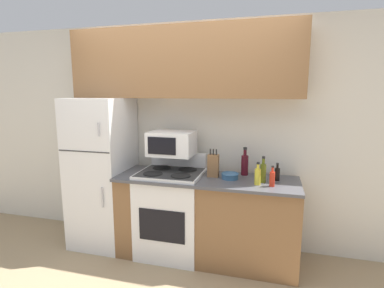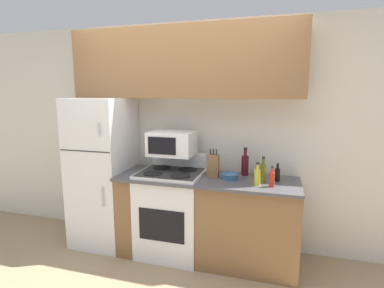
{
  "view_description": "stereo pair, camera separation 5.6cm",
  "coord_description": "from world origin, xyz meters",
  "px_view_note": "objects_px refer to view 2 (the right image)",
  "views": [
    {
      "loc": [
        0.96,
        -2.66,
        1.77
      ],
      "look_at": [
        0.16,
        0.26,
        1.25
      ],
      "focal_mm": 28.0,
      "sensor_mm": 36.0,
      "label": 1
    },
    {
      "loc": [
        1.01,
        -2.65,
        1.77
      ],
      "look_at": [
        0.16,
        0.26,
        1.25
      ],
      "focal_mm": 28.0,
      "sensor_mm": 36.0,
      "label": 2
    }
  ],
  "objects_px": {
    "microwave": "(172,143)",
    "bottle_soy_sauce": "(277,174)",
    "refrigerator": "(103,172)",
    "bottle_olive_oil": "(263,172)",
    "bottle_cooking_spray": "(257,176)",
    "bottle_hot_sauce": "(272,179)",
    "bowl": "(230,176)",
    "knife_block": "(213,166)",
    "bottle_wine_red": "(245,164)",
    "stove": "(171,211)"
  },
  "relations": [
    {
      "from": "refrigerator",
      "to": "bottle_olive_oil",
      "type": "bearing_deg",
      "value": -2.0
    },
    {
      "from": "bottle_cooking_spray",
      "to": "stove",
      "type": "bearing_deg",
      "value": 173.05
    },
    {
      "from": "bowl",
      "to": "bottle_hot_sauce",
      "type": "distance_m",
      "value": 0.45
    },
    {
      "from": "knife_block",
      "to": "bowl",
      "type": "distance_m",
      "value": 0.2
    },
    {
      "from": "microwave",
      "to": "bottle_soy_sauce",
      "type": "xyz_separation_m",
      "value": [
        1.12,
        -0.02,
        -0.26
      ]
    },
    {
      "from": "stove",
      "to": "bottle_wine_red",
      "type": "height_order",
      "value": "bottle_wine_red"
    },
    {
      "from": "refrigerator",
      "to": "bottle_hot_sauce",
      "type": "xyz_separation_m",
      "value": [
        1.91,
        -0.18,
        0.12
      ]
    },
    {
      "from": "bottle_hot_sauce",
      "to": "bottle_olive_oil",
      "type": "height_order",
      "value": "bottle_olive_oil"
    },
    {
      "from": "bowl",
      "to": "bottle_wine_red",
      "type": "relative_size",
      "value": 0.6
    },
    {
      "from": "microwave",
      "to": "bowl",
      "type": "bearing_deg",
      "value": -7.1
    },
    {
      "from": "refrigerator",
      "to": "bottle_hot_sauce",
      "type": "height_order",
      "value": "refrigerator"
    },
    {
      "from": "bottle_cooking_spray",
      "to": "microwave",
      "type": "bearing_deg",
      "value": 167.33
    },
    {
      "from": "microwave",
      "to": "bottle_cooking_spray",
      "type": "distance_m",
      "value": 0.99
    },
    {
      "from": "microwave",
      "to": "bottle_wine_red",
      "type": "xyz_separation_m",
      "value": [
        0.78,
        0.11,
        -0.21
      ]
    },
    {
      "from": "bottle_soy_sauce",
      "to": "bottle_olive_oil",
      "type": "distance_m",
      "value": 0.17
    },
    {
      "from": "stove",
      "to": "bottle_hot_sauce",
      "type": "distance_m",
      "value": 1.17
    },
    {
      "from": "stove",
      "to": "bottle_soy_sauce",
      "type": "xyz_separation_m",
      "value": [
        1.1,
        0.08,
        0.49
      ]
    },
    {
      "from": "stove",
      "to": "bottle_olive_oil",
      "type": "bearing_deg",
      "value": -1.02
    },
    {
      "from": "bowl",
      "to": "bottle_hot_sauce",
      "type": "xyz_separation_m",
      "value": [
        0.42,
        -0.15,
        0.05
      ]
    },
    {
      "from": "knife_block",
      "to": "bottle_hot_sauce",
      "type": "bearing_deg",
      "value": -16.69
    },
    {
      "from": "stove",
      "to": "bottle_wine_red",
      "type": "xyz_separation_m",
      "value": [
        0.76,
        0.21,
        0.54
      ]
    },
    {
      "from": "microwave",
      "to": "bottle_cooking_spray",
      "type": "bearing_deg",
      "value": -12.67
    },
    {
      "from": "knife_block",
      "to": "bottle_soy_sauce",
      "type": "bearing_deg",
      "value": 2.54
    },
    {
      "from": "microwave",
      "to": "bowl",
      "type": "distance_m",
      "value": 0.72
    },
    {
      "from": "bottle_olive_oil",
      "to": "bottle_soy_sauce",
      "type": "bearing_deg",
      "value": 34.94
    },
    {
      "from": "refrigerator",
      "to": "bottle_hot_sauce",
      "type": "bearing_deg",
      "value": -5.27
    },
    {
      "from": "stove",
      "to": "bottle_cooking_spray",
      "type": "relative_size",
      "value": 4.97
    },
    {
      "from": "refrigerator",
      "to": "knife_block",
      "type": "xyz_separation_m",
      "value": [
        1.32,
        0.0,
        0.16
      ]
    },
    {
      "from": "refrigerator",
      "to": "bottle_wine_red",
      "type": "relative_size",
      "value": 5.71
    },
    {
      "from": "bottle_wine_red",
      "to": "bottle_soy_sauce",
      "type": "bearing_deg",
      "value": -20.83
    },
    {
      "from": "knife_block",
      "to": "bottle_wine_red",
      "type": "xyz_separation_m",
      "value": [
        0.31,
        0.16,
        -0.0
      ]
    },
    {
      "from": "stove",
      "to": "bottle_soy_sauce",
      "type": "relative_size",
      "value": 6.07
    },
    {
      "from": "refrigerator",
      "to": "stove",
      "type": "height_order",
      "value": "refrigerator"
    },
    {
      "from": "knife_block",
      "to": "bowl",
      "type": "relative_size",
      "value": 1.65
    },
    {
      "from": "refrigerator",
      "to": "stove",
      "type": "distance_m",
      "value": 0.94
    },
    {
      "from": "bottle_hot_sauce",
      "to": "refrigerator",
      "type": "bearing_deg",
      "value": 174.73
    },
    {
      "from": "microwave",
      "to": "knife_block",
      "type": "height_order",
      "value": "microwave"
    },
    {
      "from": "refrigerator",
      "to": "bottle_soy_sauce",
      "type": "xyz_separation_m",
      "value": [
        1.96,
        0.03,
        0.11
      ]
    },
    {
      "from": "bowl",
      "to": "bottle_olive_oil",
      "type": "bearing_deg",
      "value": -5.96
    },
    {
      "from": "stove",
      "to": "bottle_wine_red",
      "type": "relative_size",
      "value": 3.64
    },
    {
      "from": "bowl",
      "to": "microwave",
      "type": "bearing_deg",
      "value": 172.9
    },
    {
      "from": "stove",
      "to": "bowl",
      "type": "height_order",
      "value": "stove"
    },
    {
      "from": "stove",
      "to": "bottle_hot_sauce",
      "type": "relative_size",
      "value": 5.47
    },
    {
      "from": "bowl",
      "to": "bottle_wine_red",
      "type": "xyz_separation_m",
      "value": [
        0.13,
        0.19,
        0.09
      ]
    },
    {
      "from": "microwave",
      "to": "bottle_soy_sauce",
      "type": "bearing_deg",
      "value": -1.05
    },
    {
      "from": "stove",
      "to": "microwave",
      "type": "height_order",
      "value": "microwave"
    },
    {
      "from": "bottle_wine_red",
      "to": "bottle_olive_oil",
      "type": "bearing_deg",
      "value": -48.25
    },
    {
      "from": "bottle_wine_red",
      "to": "bottle_cooking_spray",
      "type": "height_order",
      "value": "bottle_wine_red"
    },
    {
      "from": "bowl",
      "to": "bottle_cooking_spray",
      "type": "height_order",
      "value": "bottle_cooking_spray"
    },
    {
      "from": "microwave",
      "to": "bottle_wine_red",
      "type": "height_order",
      "value": "microwave"
    }
  ]
}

